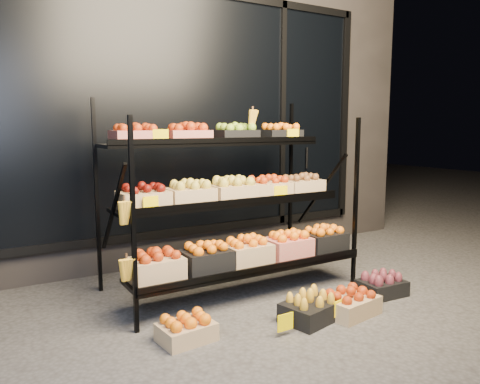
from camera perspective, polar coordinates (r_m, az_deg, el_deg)
ground at (r=3.75m, az=3.97°, el=-14.31°), size 24.00×24.00×0.00m
building at (r=5.79m, az=-10.90°, el=11.09°), size 6.00×2.08×3.50m
display_rack at (r=4.02m, az=-0.95°, el=-1.10°), size 2.18×1.02×1.69m
tag_floor_a at (r=3.34m, az=5.55°, el=-16.14°), size 0.13×0.01×0.12m
tag_floor_b at (r=3.63m, az=12.05°, el=-14.23°), size 0.13×0.01×0.12m
floor_crate_left at (r=3.27m, az=-6.56°, el=-16.18°), size 0.38×0.30×0.19m
floor_crate_midleft at (r=3.59m, az=8.62°, el=-13.78°), size 0.47×0.39×0.21m
floor_crate_midright at (r=3.75m, az=13.24°, el=-12.94°), size 0.45×0.36×0.21m
floor_crate_right at (r=4.22m, az=16.91°, el=-10.77°), size 0.39×0.30×0.19m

